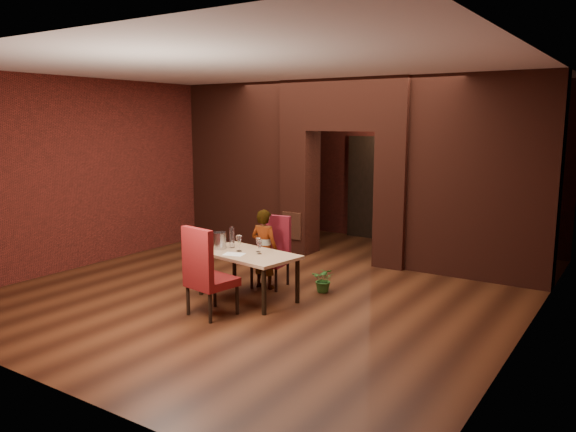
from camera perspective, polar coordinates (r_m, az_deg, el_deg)
name	(u,v)px	position (r m, az deg, el deg)	size (l,w,h in m)	color
floor	(283,284)	(8.67, -0.50, -6.95)	(8.00, 8.00, 0.00)	#422010
ceiling	(283,70)	(8.34, -0.53, 14.62)	(7.00, 8.00, 0.04)	silver
wall_back	(390,164)	(11.87, 10.35, 5.26)	(7.00, 0.04, 3.20)	maroon
wall_front	(36,220)	(5.53, -24.27, -0.34)	(7.00, 0.04, 3.20)	maroon
wall_left	(124,169)	(10.70, -16.33, 4.56)	(0.04, 8.00, 3.20)	maroon
wall_right	(536,198)	(7.05, 23.86, 1.67)	(0.04, 8.00, 3.20)	maroon
pillar_left	(300,192)	(10.59, 1.25, 2.45)	(0.55, 0.55, 2.30)	maroon
pillar_right	(395,200)	(9.72, 10.78, 1.63)	(0.55, 0.55, 2.30)	maroon
lintel	(347,105)	(10.03, 5.97, 11.16)	(2.45, 0.55, 0.90)	maroon
wing_wall_left	(241,165)	(11.35, -4.82, 5.19)	(2.27, 0.35, 3.20)	maroon
wing_wall_right	(481,178)	(9.23, 19.00, 3.67)	(2.27, 0.35, 3.20)	maroon
vent_panel	(292,226)	(10.43, 0.38, -0.99)	(0.40, 0.03, 0.50)	#98492C
rear_door	(371,189)	(12.03, 8.40, 2.74)	(0.90, 0.08, 2.10)	black
rear_door_frame	(370,189)	(12.00, 8.32, 2.72)	(1.02, 0.04, 2.22)	black
dining_table	(248,276)	(7.93, -4.09, -6.07)	(1.42, 0.80, 0.66)	tan
chair_far	(270,252)	(8.43, -1.86, -3.70)	(0.48, 0.48, 1.06)	maroon
chair_near	(212,271)	(7.27, -7.74, -5.53)	(0.53, 0.53, 1.17)	maroon
person_seated	(264,249)	(8.37, -2.42, -3.35)	(0.44, 0.29, 1.19)	white
wine_glass_a	(239,243)	(7.92, -4.99, -2.79)	(0.09, 0.09, 0.23)	white
wine_glass_b	(258,245)	(7.86, -3.03, -2.98)	(0.08, 0.08, 0.19)	white
wine_glass_c	(259,247)	(7.74, -2.93, -3.19)	(0.08, 0.08, 0.19)	white
tasting_sheet	(234,254)	(7.77, -5.52, -3.89)	(0.28, 0.20, 0.00)	white
wine_bucket	(220,241)	(8.10, -6.96, -2.49)	(0.20, 0.20, 0.24)	#ADAEB4
water_bottle	(232,237)	(8.15, -5.72, -2.13)	(0.07, 0.07, 0.31)	silver
potted_plant	(324,280)	(8.26, 3.69, -6.48)	(0.34, 0.29, 0.37)	#2A5F21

